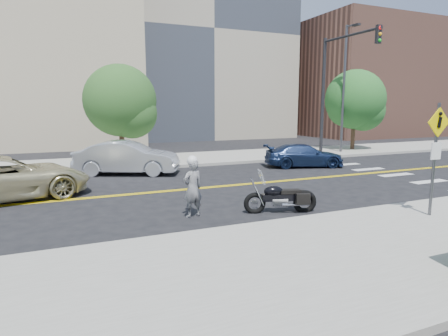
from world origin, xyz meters
name	(u,v)px	position (x,y,z in m)	size (l,w,h in m)	color
ground_plane	(204,188)	(0.00, 0.00, 0.00)	(120.00, 120.00, 0.00)	black
sidewalk_near	(333,258)	(0.00, -7.50, 0.07)	(60.00, 5.00, 0.15)	#9E9B91
sidewalk_far	(158,161)	(0.00, 7.50, 0.07)	(60.00, 5.00, 0.15)	#9E9B91
building_mid	(190,41)	(8.00, 26.00, 10.00)	(18.00, 14.00, 20.00)	#A39984
building_right	(362,80)	(26.00, 20.00, 6.00)	(14.00, 12.00, 12.00)	#8C5947
lamp_post	(344,90)	(12.00, 6.50, 4.15)	(0.16, 0.16, 8.00)	#4C4C51
traffic_light	(334,79)	(10.00, 5.08, 4.67)	(0.28, 4.50, 7.00)	black
pedestrian_sign	(436,149)	(4.20, -6.31, 1.96)	(0.78, 0.08, 3.00)	#4C4C51
motorcyclist	(193,187)	(-1.59, -3.46, 0.86)	(0.67, 0.53, 1.74)	#A7A6AB
motorcycle	(281,191)	(0.91, -4.03, 0.63)	(2.08, 0.63, 1.27)	black
suv	(4,178)	(-6.69, 0.81, 0.74)	(2.46, 5.33, 1.48)	#C6BE91
parked_car_silver	(127,158)	(-2.19, 4.20, 0.76)	(1.62, 4.63, 1.53)	#B7B9BF
parked_car_blue	(304,155)	(6.54, 2.86, 0.59)	(1.64, 4.03, 1.17)	navy
tree_far_a	(120,101)	(-1.85, 8.23, 3.40)	(3.93, 3.93, 5.37)	#382619
tree_far_b	(355,100)	(13.78, 7.40, 3.57)	(4.05, 4.05, 5.61)	#382619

